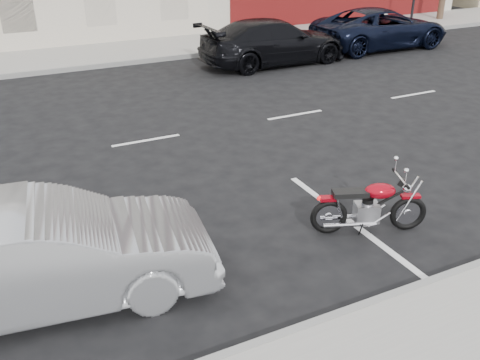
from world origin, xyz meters
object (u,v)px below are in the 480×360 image
at_px(fire_hydrant, 385,16).
at_px(motorcycle, 411,206).
at_px(suv_far, 381,28).
at_px(sedan_silver, 44,255).
at_px(car_far, 274,42).

height_order(fire_hydrant, motorcycle, motorcycle).
bearing_deg(suv_far, sedan_silver, 126.79).
relative_size(sedan_silver, car_far, 0.84).
distance_m(suv_far, car_far, 4.98).
height_order(suv_far, car_far, car_far).
bearing_deg(car_far, fire_hydrant, -67.29).
xyz_separation_m(fire_hydrant, suv_far, (-2.89, -3.15, 0.23)).
bearing_deg(sedan_silver, fire_hydrant, -43.63).
bearing_deg(motorcycle, fire_hydrant, 72.75).
bearing_deg(sedan_silver, motorcycle, -89.39).
height_order(sedan_silver, car_far, car_far).
bearing_deg(car_far, sedan_silver, 136.20).
xyz_separation_m(suv_far, car_far, (-4.97, -0.40, 0.01)).
relative_size(fire_hydrant, car_far, 0.14).
relative_size(suv_far, car_far, 1.03).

